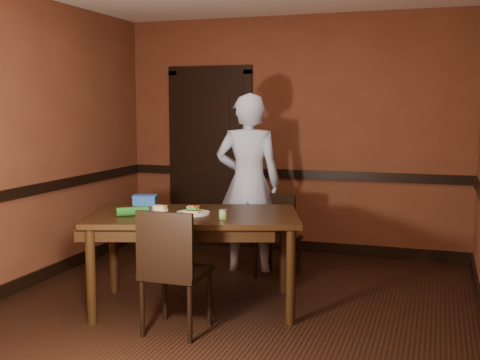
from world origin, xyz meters
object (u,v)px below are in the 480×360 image
Objects in this scene: chair_near at (176,270)px; person at (248,183)px; sauce_jar at (223,214)px; cheese_saucer at (160,209)px; chair_far at (277,236)px; food_tub at (145,200)px; sandwich_plate at (193,212)px; dining_table at (195,261)px.

person reaches higher than chair_near.
sauce_jar is 0.54× the size of cheese_saucer.
cheese_saucer is (-0.41, -1.21, -0.09)m from person.
food_tub reaches higher than chair_far.
chair_far is at bearing 69.59° from sandwich_plate.
chair_far is at bearing 85.03° from sauce_jar.
chair_near reaches higher than food_tub.
dining_table is 1.35m from person.
person is at bearing 38.64° from food_tub.
sauce_jar is 1.00m from food_tub.
dining_table is at bearing 74.78° from person.
sauce_jar is (-0.11, -1.26, 0.43)m from chair_far.
person is 6.55× the size of sandwich_plate.
chair_far is at bearing 51.25° from dining_table.
chair_far is 1.38m from food_tub.
person is 1.43m from sauce_jar.
chair_far reaches higher than dining_table.
person is 1.28m from sandwich_plate.
cheese_saucer reaches higher than dining_table.
chair_far is 0.45× the size of person.
person is (-0.35, 0.15, 0.50)m from chair_far.
chair_far is at bearing 54.74° from cheese_saucer.
sandwich_plate reaches higher than dining_table.
cheese_saucer is at bearing -54.28° from chair_near.
dining_table is at bearing -41.48° from food_tub.
sauce_jar is at bearing -16.94° from cheese_saucer.
cheese_saucer is at bearing 156.11° from dining_table.
person is 1.28m from cheese_saucer.
dining_table is 21.87× the size of sauce_jar.
food_tub is at bearing 154.52° from sauce_jar.
dining_table is 2.11× the size of chair_far.
chair_far is 5.59× the size of cheese_saucer.
cheese_saucer is (-0.33, 0.06, -0.00)m from sandwich_plate.
chair_far is at bearing 22.28° from food_tub.
cheese_saucer is at bearing 169.28° from sandwich_plate.
sauce_jar is at bearing -45.31° from dining_table.
food_tub is (-1.01, -0.83, 0.44)m from chair_far.
sauce_jar reaches higher than chair_far.
person is at bearing 169.83° from chair_far.
sauce_jar is (0.23, 0.38, 0.37)m from chair_near.
dining_table is 6.16× the size of sandwich_plate.
chair_near is at bearing -89.30° from chair_far.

